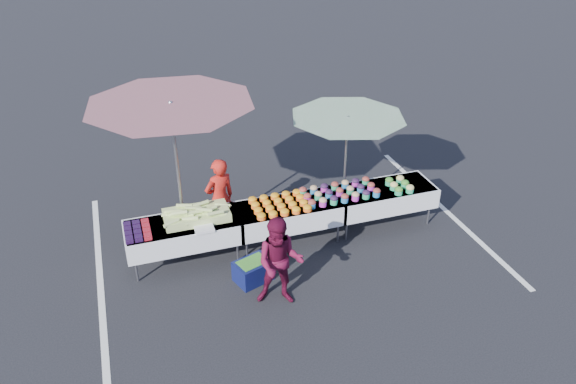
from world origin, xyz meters
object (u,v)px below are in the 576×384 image
object	(u,v)px
table_right	(383,196)
umbrella_right	(347,126)
umbrella_left	(172,116)
storage_bin	(253,270)
table_left	(183,232)
vendor	(220,199)
customer	(280,262)
table_center	(288,213)

from	to	relation	value
table_right	umbrella_right	world-z (taller)	umbrella_right
umbrella_left	table_right	bearing A→B (deg)	-6.45
umbrella_left	storage_bin	distance (m)	2.71
umbrella_right	table_left	bearing A→B (deg)	-172.43
vendor	customer	xyz separation A→B (m)	(0.45, -2.01, -0.03)
storage_bin	table_center	bearing A→B (deg)	25.12
table_right	storage_bin	xyz separation A→B (m)	(-2.67, -0.84, -0.40)
table_left	storage_bin	distance (m)	1.32
table_left	table_center	world-z (taller)	same
table_right	storage_bin	size ratio (longest dim) A/B	2.84
table_center	storage_bin	xyz separation A→B (m)	(-0.87, -0.84, -0.40)
umbrella_left	table_center	bearing A→B (deg)	-12.97
customer	umbrella_right	world-z (taller)	umbrella_right
umbrella_left	storage_bin	xyz separation A→B (m)	(0.87, -1.24, -2.25)
table_left	vendor	size ratio (longest dim) A/B	1.23
table_left	customer	bearing A→B (deg)	-50.78
storage_bin	umbrella_right	bearing A→B (deg)	11.85
table_right	umbrella_left	bearing A→B (deg)	173.55
table_left	vendor	xyz separation A→B (m)	(0.74, 0.55, 0.17)
customer	umbrella_right	distance (m)	2.84
table_center	customer	xyz separation A→B (m)	(-0.61, -1.46, 0.15)
table_left	vendor	distance (m)	0.94
storage_bin	table_left	bearing A→B (deg)	118.79
customer	storage_bin	size ratio (longest dim) A/B	2.22
vendor	table_center	bearing A→B (deg)	135.28
umbrella_right	storage_bin	size ratio (longest dim) A/B	3.33
vendor	umbrella_left	world-z (taller)	umbrella_left
table_right	umbrella_left	size ratio (longest dim) A/B	0.58
table_center	storage_bin	distance (m)	1.27
customer	umbrella_left	bearing A→B (deg)	141.79
customer	storage_bin	distance (m)	0.86
table_right	umbrella_right	bearing A→B (deg)	145.92
table_left	customer	xyz separation A→B (m)	(1.19, -1.46, 0.15)
vendor	umbrella_right	world-z (taller)	umbrella_right
umbrella_right	umbrella_left	bearing A→B (deg)	-180.00
customer	storage_bin	world-z (taller)	customer
vendor	storage_bin	world-z (taller)	vendor
table_right	umbrella_right	size ratio (longest dim) A/B	0.85
table_right	table_left	bearing A→B (deg)	180.00
customer	table_center	bearing A→B (deg)	87.83
vendor	storage_bin	size ratio (longest dim) A/B	2.31
table_center	table_right	size ratio (longest dim) A/B	1.00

